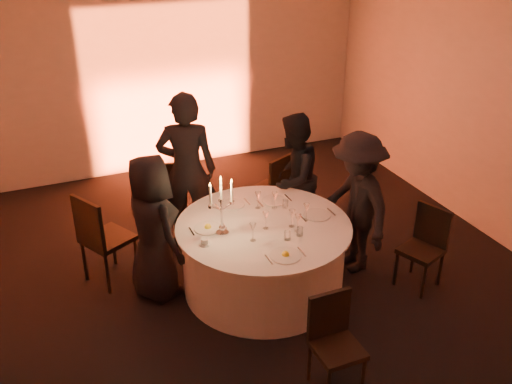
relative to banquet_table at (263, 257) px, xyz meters
name	(u,v)px	position (x,y,z in m)	size (l,w,h in m)	color
floor	(263,286)	(0.00, 0.00, -0.38)	(7.00, 7.00, 0.00)	black
wall_back	(169,71)	(0.00, 3.50, 1.12)	(7.00, 7.00, 0.00)	beige
wall_right	(505,118)	(3.00, 0.00, 1.12)	(7.00, 7.00, 0.00)	beige
uplighter_fixture	(181,169)	(0.00, 3.20, -0.33)	(0.25, 0.12, 0.10)	black
banquet_table	(263,257)	(0.00, 0.00, 0.00)	(1.80, 1.80, 0.77)	black
chair_left	(100,235)	(-1.54, 0.75, 0.21)	(0.62, 0.62, 1.05)	black
chair_back_left	(170,189)	(-0.54, 1.70, 0.12)	(0.49, 0.49, 0.89)	black
chair_back_right	(274,187)	(0.65, 1.17, 0.16)	(0.57, 0.57, 0.97)	black
chair_right	(425,243)	(1.61, -0.58, 0.11)	(0.51, 0.51, 0.89)	black
chair_front	(334,337)	(-0.01, -1.48, 0.10)	(0.38, 0.39, 0.87)	black
guest_left	(153,228)	(-1.06, 0.35, 0.40)	(0.76, 0.50, 1.56)	black
guest_back_left	(187,171)	(-0.44, 1.21, 0.56)	(0.69, 0.45, 1.88)	black
guest_back_right	(293,178)	(0.74, 0.84, 0.40)	(0.77, 0.60, 1.58)	black
guest_right	(356,203)	(1.08, -0.02, 0.42)	(1.04, 0.60, 1.61)	black
plate_left	(208,227)	(-0.55, 0.14, 0.40)	(0.36, 0.28, 0.08)	white
plate_back_left	(233,204)	(-0.14, 0.52, 0.39)	(0.36, 0.27, 0.01)	white
plate_back_right	(274,200)	(0.31, 0.43, 0.39)	(0.35, 0.27, 0.01)	white
plate_right	(317,215)	(0.59, -0.04, 0.39)	(0.36, 0.28, 0.01)	white
plate_front	(286,255)	(-0.04, -0.61, 0.40)	(0.36, 0.30, 0.08)	white
coffee_cup	(205,242)	(-0.67, -0.13, 0.42)	(0.11, 0.11, 0.07)	white
candelabra	(222,214)	(-0.45, 0.00, 0.61)	(0.27, 0.13, 0.64)	silver
wine_glass_a	(253,228)	(-0.22, -0.24, 0.52)	(0.07, 0.07, 0.19)	silver
wine_glass_b	(292,215)	(0.25, -0.14, 0.52)	(0.07, 0.07, 0.19)	silver
wine_glass_c	(266,216)	(-0.01, -0.07, 0.52)	(0.07, 0.07, 0.19)	silver
wine_glass_d	(298,219)	(0.26, -0.25, 0.52)	(0.07, 0.07, 0.19)	silver
wine_glass_e	(275,197)	(0.25, 0.28, 0.52)	(0.07, 0.07, 0.19)	silver
wine_glass_f	(307,208)	(0.44, -0.08, 0.52)	(0.07, 0.07, 0.19)	silver
wine_glass_g	(258,197)	(0.09, 0.35, 0.52)	(0.07, 0.07, 0.19)	silver
tumbler_a	(285,204)	(0.36, 0.25, 0.43)	(0.07, 0.07, 0.09)	silver
tumbler_b	(300,231)	(0.25, -0.33, 0.43)	(0.07, 0.07, 0.09)	silver
tumbler_c	(287,235)	(0.10, -0.35, 0.43)	(0.07, 0.07, 0.09)	silver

